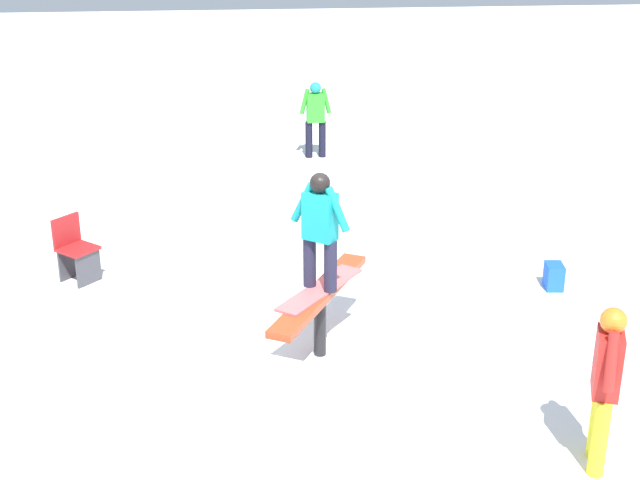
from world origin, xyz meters
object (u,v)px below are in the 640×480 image
(main_rider_on_rail, at_px, (320,234))
(loose_snowboard_white, at_px, (626,378))
(bystander_red, at_px, (605,380))
(backpack_on_snow, at_px, (554,276))
(bystander_green, at_px, (316,116))
(rail_feature, at_px, (320,301))
(folding_chair, at_px, (75,251))

(main_rider_on_rail, bearing_deg, loose_snowboard_white, -67.67)
(bystander_red, distance_m, backpack_on_snow, 3.96)
(backpack_on_snow, bearing_deg, bystander_green, -151.78)
(bystander_green, height_order, backpack_on_snow, bystander_green)
(rail_feature, bearing_deg, backpack_on_snow, -37.47)
(bystander_red, distance_m, folding_chair, 7.12)
(bystander_red, bearing_deg, main_rider_on_rail, -115.66)
(bystander_red, bearing_deg, folding_chair, -111.73)
(main_rider_on_rail, bearing_deg, bystander_red, -97.58)
(backpack_on_snow, bearing_deg, folding_chair, -91.70)
(rail_feature, relative_size, main_rider_on_rail, 1.53)
(folding_chair, bearing_deg, backpack_on_snow, -56.65)
(folding_chair, bearing_deg, rail_feature, -86.37)
(rail_feature, xyz_separation_m, bystander_green, (7.83, -0.70, 0.16))
(bystander_green, xyz_separation_m, backpack_on_snow, (-6.37, -2.54, -0.66))
(bystander_red, bearing_deg, bystander_green, -151.54)
(loose_snowboard_white, bearing_deg, main_rider_on_rail, 59.29)
(main_rider_on_rail, bearing_deg, rail_feature, 0.00)
(rail_feature, bearing_deg, folding_chair, 80.31)
(bystander_green, relative_size, loose_snowboard_white, 1.15)
(rail_feature, bearing_deg, bystander_red, -106.94)
(rail_feature, bearing_deg, bystander_green, 23.11)
(bystander_green, bearing_deg, bystander_red, 96.81)
(bystander_green, height_order, loose_snowboard_white, bystander_green)
(loose_snowboard_white, bearing_deg, folding_chair, 47.16)
(bystander_green, distance_m, loose_snowboard_white, 9.11)
(rail_feature, distance_m, backpack_on_snow, 3.59)
(backpack_on_snow, bearing_deg, bystander_red, -7.46)
(bystander_green, bearing_deg, loose_snowboard_white, 104.04)
(loose_snowboard_white, bearing_deg, backpack_on_snow, -15.65)
(rail_feature, distance_m, bystander_red, 3.27)
(rail_feature, height_order, folding_chair, folding_chair)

